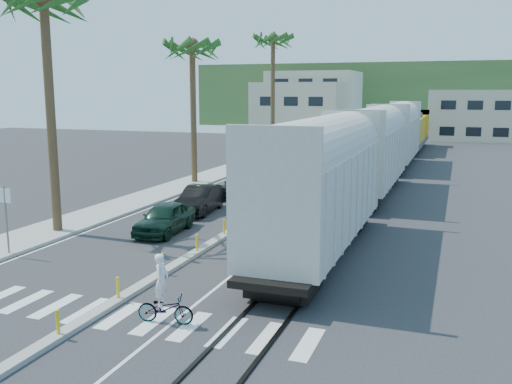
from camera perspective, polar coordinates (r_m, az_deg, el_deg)
ground at (r=20.47m, az=-12.03°, el=-9.75°), size 140.00×140.00×0.00m
sidewalk at (r=45.88m, az=-4.75°, el=1.54°), size 3.00×90.00×0.15m
rails at (r=45.14m, az=12.70°, el=1.13°), size 1.56×100.00×0.06m
median at (r=38.30m, az=3.76°, el=-0.13°), size 0.45×60.00×0.85m
crosswalk at (r=18.91m, az=-15.27°, el=-11.57°), size 14.00×2.20×0.01m
lane_markings at (r=43.68m, az=2.86°, el=1.03°), size 9.42×90.00×0.01m
freight_train at (r=43.96m, az=12.71°, el=4.67°), size 3.00×60.94×5.85m
palm_trees at (r=43.30m, az=-5.77°, el=15.26°), size 3.50×37.20×13.75m
street_sign at (r=25.85m, az=-23.75°, el=-1.70°), size 0.60×0.08×3.00m
buildings at (r=89.57m, az=9.00°, el=8.36°), size 38.00×27.00×10.00m
hillside at (r=116.76m, az=14.80°, el=9.33°), size 80.00×20.00×12.00m
car_lead at (r=28.19m, az=-9.12°, el=-2.59°), size 2.23×4.56×1.49m
car_second at (r=32.67m, az=-5.63°, el=-0.73°), size 2.39×4.91×1.53m
car_third at (r=37.51m, az=-1.52°, el=0.62°), size 2.45×5.02×1.40m
car_rear at (r=41.82m, az=-0.12°, el=1.66°), size 2.53×5.35×1.48m
cyclist at (r=17.52m, az=-9.13°, el=-10.75°), size 1.05×1.89×2.14m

